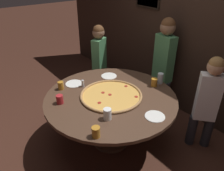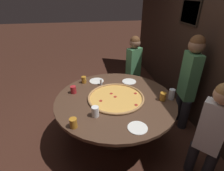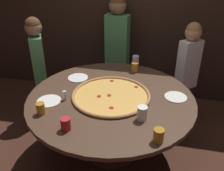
{
  "view_description": "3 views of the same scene",
  "coord_description": "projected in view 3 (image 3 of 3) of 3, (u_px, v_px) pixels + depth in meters",
  "views": [
    {
      "loc": [
        1.85,
        -1.43,
        2.21
      ],
      "look_at": [
        0.05,
        -0.02,
        0.92
      ],
      "focal_mm": 35.0,
      "sensor_mm": 36.0,
      "label": 1
    },
    {
      "loc": [
        2.01,
        -0.4,
        2.06
      ],
      "look_at": [
        -0.04,
        -0.04,
        0.93
      ],
      "focal_mm": 28.0,
      "sensor_mm": 36.0,
      "label": 2
    },
    {
      "loc": [
        0.46,
        -2.07,
        2.05
      ],
      "look_at": [
        0.03,
        -0.07,
        0.91
      ],
      "focal_mm": 40.0,
      "sensor_mm": 36.0,
      "label": 3
    }
  ],
  "objects": [
    {
      "name": "drink_cup_centre_back",
      "position": [
        142.0,
        113.0,
        2.13
      ],
      "size": [
        0.09,
        0.09,
        0.13
      ],
      "primitive_type": "cylinder",
      "color": "white",
      "rests_on": "dining_table"
    },
    {
      "name": "drink_cup_near_left",
      "position": [
        66.0,
        124.0,
        2.02
      ],
      "size": [
        0.08,
        0.08,
        0.11
      ],
      "primitive_type": "cylinder",
      "color": "#B22328",
      "rests_on": "dining_table"
    },
    {
      "name": "condiment_shaker",
      "position": [
        65.0,
        95.0,
        2.42
      ],
      "size": [
        0.04,
        0.04,
        0.1
      ],
      "color": "silver",
      "rests_on": "dining_table"
    },
    {
      "name": "white_plate_far_back",
      "position": [
        176.0,
        97.0,
        2.48
      ],
      "size": [
        0.22,
        0.22,
        0.01
      ],
      "primitive_type": "cylinder",
      "color": "white",
      "rests_on": "dining_table"
    },
    {
      "name": "drink_cup_near_right",
      "position": [
        41.0,
        109.0,
        2.21
      ],
      "size": [
        0.08,
        0.08,
        0.11
      ],
      "primitive_type": "cylinder",
      "color": "#BC7A23",
      "rests_on": "dining_table"
    },
    {
      "name": "diner_far_right",
      "position": [
        188.0,
        67.0,
        3.12
      ],
      "size": [
        0.32,
        0.3,
        1.3
      ],
      "rotation": [
        0.0,
        0.0,
        -2.43
      ],
      "color": "#232328",
      "rests_on": "ground_plane"
    },
    {
      "name": "giant_pizza",
      "position": [
        111.0,
        95.0,
        2.49
      ],
      "size": [
        0.79,
        0.79,
        0.03
      ],
      "color": "#E5A84C",
      "rests_on": "dining_table"
    },
    {
      "name": "ground_plane",
      "position": [
        111.0,
        152.0,
        2.85
      ],
      "size": [
        24.0,
        24.0,
        0.0
      ],
      "primitive_type": "plane",
      "color": "#422319"
    },
    {
      "name": "drink_cup_by_shaker",
      "position": [
        135.0,
        67.0,
        2.97
      ],
      "size": [
        0.08,
        0.08,
        0.11
      ],
      "primitive_type": "cylinder",
      "color": "#BC7A23",
      "rests_on": "dining_table"
    },
    {
      "name": "drink_cup_front_edge",
      "position": [
        159.0,
        135.0,
        1.89
      ],
      "size": [
        0.08,
        0.08,
        0.11
      ],
      "primitive_type": "cylinder",
      "color": "#BC7A23",
      "rests_on": "dining_table"
    },
    {
      "name": "drink_cup_beside_pizza",
      "position": [
        136.0,
        62.0,
        3.07
      ],
      "size": [
        0.08,
        0.08,
        0.15
      ],
      "primitive_type": "cylinder",
      "color": "silver",
      "rests_on": "dining_table"
    },
    {
      "name": "white_plate_beside_cup",
      "position": [
        49.0,
        101.0,
        2.41
      ],
      "size": [
        0.23,
        0.23,
        0.01
      ],
      "primitive_type": "cylinder",
      "color": "white",
      "rests_on": "dining_table"
    },
    {
      "name": "dining_table",
      "position": [
        111.0,
        107.0,
        2.55
      ],
      "size": [
        1.67,
        1.67,
        0.74
      ],
      "color": "#4C3323",
      "rests_on": "ground_plane"
    },
    {
      "name": "diner_far_left",
      "position": [
        39.0,
        63.0,
        3.16
      ],
      "size": [
        0.27,
        0.35,
        1.34
      ],
      "rotation": [
        0.0,
        0.0,
        2.06
      ],
      "color": "#232328",
      "rests_on": "ground_plane"
    },
    {
      "name": "diner_centre_back",
      "position": [
        117.0,
        44.0,
        3.48
      ],
      "size": [
        0.4,
        0.23,
        1.53
      ],
      "rotation": [
        0.0,
        0.0,
        3.0
      ],
      "color": "#232328",
      "rests_on": "ground_plane"
    },
    {
      "name": "back_wall",
      "position": [
        133.0,
        9.0,
        3.44
      ],
      "size": [
        6.4,
        0.08,
        2.6
      ],
      "color": "black",
      "rests_on": "ground_plane"
    },
    {
      "name": "white_plate_near_front",
      "position": [
        78.0,
        78.0,
        2.84
      ],
      "size": [
        0.23,
        0.23,
        0.01
      ],
      "primitive_type": "cylinder",
      "color": "white",
      "rests_on": "dining_table"
    }
  ]
}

